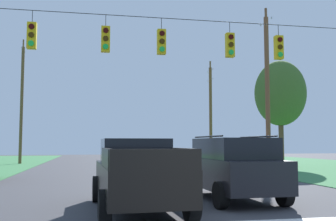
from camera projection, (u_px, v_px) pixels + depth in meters
lane_dash_0 at (163, 192)px, 14.83m from camera, size 2.50×0.15×0.01m
lane_dash_1 at (140, 176)px, 22.21m from camera, size 2.50×0.15×0.01m
lane_dash_2 at (128, 168)px, 29.79m from camera, size 2.50×0.15×0.01m
overhead_signal_span at (167, 83)px, 14.88m from camera, size 16.16×0.31×7.21m
pickup_truck at (137, 174)px, 10.92m from camera, size 2.43×5.46×1.95m
suv_black at (232, 167)px, 12.84m from camera, size 2.33×4.86×2.05m
distant_car_crossing_white at (217, 160)px, 23.97m from camera, size 4.35×2.12×1.52m
utility_pole_mid_right at (267, 91)px, 24.78m from camera, size 0.29×1.66×10.39m
utility_pole_far_right at (211, 112)px, 37.45m from camera, size 0.28×1.73×9.64m
utility_pole_far_left at (22, 103)px, 35.57m from camera, size 0.27×1.79×11.21m
tree_roadside_right at (280, 93)px, 31.13m from camera, size 3.97×3.97×8.31m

